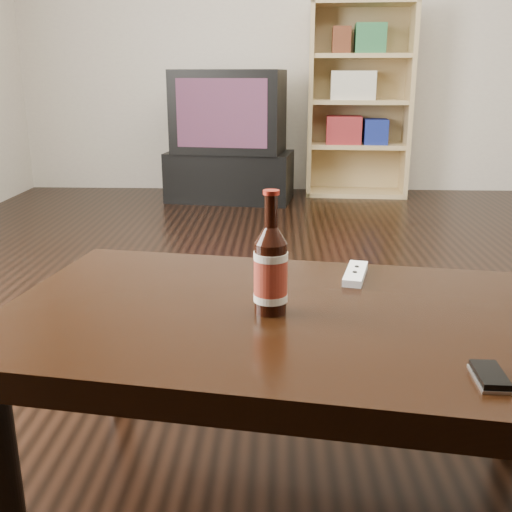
{
  "coord_description": "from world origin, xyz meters",
  "views": [
    {
      "loc": [
        -0.39,
        -2.04,
        0.93
      ],
      "look_at": [
        -0.43,
        -0.88,
        0.58
      ],
      "focal_mm": 42.0,
      "sensor_mm": 36.0,
      "label": 1
    }
  ],
  "objects_px": {
    "phone": "(490,377)",
    "remote": "(355,274)",
    "tv": "(229,111)",
    "tv_stand": "(230,176)",
    "coffee_table": "(292,338)",
    "bookshelf": "(358,98)",
    "beer_bottle": "(271,271)"
  },
  "relations": [
    {
      "from": "bookshelf",
      "to": "phone",
      "type": "relative_size",
      "value": 15.7
    },
    {
      "from": "beer_bottle",
      "to": "phone",
      "type": "relative_size",
      "value": 2.75
    },
    {
      "from": "coffee_table",
      "to": "phone",
      "type": "bearing_deg",
      "value": -42.57
    },
    {
      "from": "bookshelf",
      "to": "phone",
      "type": "xyz_separation_m",
      "value": [
        -0.27,
        -3.98,
        -0.29
      ]
    },
    {
      "from": "tv_stand",
      "to": "phone",
      "type": "bearing_deg",
      "value": -70.87
    },
    {
      "from": "tv",
      "to": "tv_stand",
      "type": "bearing_deg",
      "value": 90.0
    },
    {
      "from": "coffee_table",
      "to": "remote",
      "type": "height_order",
      "value": "remote"
    },
    {
      "from": "bookshelf",
      "to": "coffee_table",
      "type": "relative_size",
      "value": 1.11
    },
    {
      "from": "bookshelf",
      "to": "remote",
      "type": "bearing_deg",
      "value": -93.71
    },
    {
      "from": "tv_stand",
      "to": "coffee_table",
      "type": "xyz_separation_m",
      "value": [
        0.41,
        -3.4,
        0.21
      ]
    },
    {
      "from": "coffee_table",
      "to": "remote",
      "type": "relative_size",
      "value": 7.9
    },
    {
      "from": "beer_bottle",
      "to": "remote",
      "type": "xyz_separation_m",
      "value": [
        0.2,
        0.23,
        -0.08
      ]
    },
    {
      "from": "tv",
      "to": "coffee_table",
      "type": "height_order",
      "value": "tv"
    },
    {
      "from": "tv_stand",
      "to": "phone",
      "type": "relative_size",
      "value": 9.99
    },
    {
      "from": "phone",
      "to": "remote",
      "type": "bearing_deg",
      "value": 108.86
    },
    {
      "from": "coffee_table",
      "to": "phone",
      "type": "distance_m",
      "value": 0.43
    },
    {
      "from": "tv_stand",
      "to": "bookshelf",
      "type": "xyz_separation_m",
      "value": [
        0.99,
        0.3,
        0.57
      ]
    },
    {
      "from": "beer_bottle",
      "to": "remote",
      "type": "distance_m",
      "value": 0.32
    },
    {
      "from": "bookshelf",
      "to": "beer_bottle",
      "type": "distance_m",
      "value": 3.76
    },
    {
      "from": "remote",
      "to": "tv",
      "type": "bearing_deg",
      "value": 113.29
    },
    {
      "from": "bookshelf",
      "to": "coffee_table",
      "type": "distance_m",
      "value": 3.75
    },
    {
      "from": "tv",
      "to": "phone",
      "type": "relative_size",
      "value": 9.22
    },
    {
      "from": "beer_bottle",
      "to": "phone",
      "type": "xyz_separation_m",
      "value": [
        0.36,
        -0.28,
        -0.08
      ]
    },
    {
      "from": "bookshelf",
      "to": "beer_bottle",
      "type": "bearing_deg",
      "value": -96.37
    },
    {
      "from": "phone",
      "to": "remote",
      "type": "distance_m",
      "value": 0.53
    },
    {
      "from": "beer_bottle",
      "to": "coffee_table",
      "type": "bearing_deg",
      "value": 6.66
    },
    {
      "from": "tv_stand",
      "to": "coffee_table",
      "type": "bearing_deg",
      "value": -75.07
    },
    {
      "from": "tv_stand",
      "to": "phone",
      "type": "xyz_separation_m",
      "value": [
        0.72,
        -3.68,
        0.28
      ]
    },
    {
      "from": "tv_stand",
      "to": "tv",
      "type": "height_order",
      "value": "tv"
    },
    {
      "from": "tv_stand",
      "to": "remote",
      "type": "relative_size",
      "value": 5.56
    },
    {
      "from": "tv_stand",
      "to": "beer_bottle",
      "type": "relative_size",
      "value": 3.63
    },
    {
      "from": "tv",
      "to": "phone",
      "type": "bearing_deg",
      "value": -70.87
    }
  ]
}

